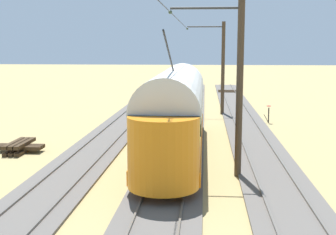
{
  "coord_description": "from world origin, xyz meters",
  "views": [
    {
      "loc": [
        -1.42,
        23.43,
        5.39
      ],
      "look_at": [
        0.44,
        0.39,
        1.76
      ],
      "focal_mm": 48.63,
      "sensor_mm": 36.0,
      "label": 1
    }
  ],
  "objects_px": {
    "switch_stand": "(268,113)",
    "spare_tie_stack": "(20,147)",
    "catenary_pole_foreground": "(222,66)",
    "vintage_streetcar": "(176,109)",
    "catenary_pole_mid_near": "(238,85)"
  },
  "relations": [
    {
      "from": "switch_stand",
      "to": "spare_tie_stack",
      "type": "relative_size",
      "value": 0.51
    },
    {
      "from": "catenary_pole_foreground",
      "to": "switch_stand",
      "type": "height_order",
      "value": "catenary_pole_foreground"
    },
    {
      "from": "vintage_streetcar",
      "to": "catenary_pole_mid_near",
      "type": "height_order",
      "value": "catenary_pole_mid_near"
    },
    {
      "from": "catenary_pole_foreground",
      "to": "catenary_pole_mid_near",
      "type": "bearing_deg",
      "value": 90.0
    },
    {
      "from": "catenary_pole_mid_near",
      "to": "switch_stand",
      "type": "distance_m",
      "value": 14.34
    },
    {
      "from": "catenary_pole_mid_near",
      "to": "vintage_streetcar",
      "type": "bearing_deg",
      "value": -55.31
    },
    {
      "from": "switch_stand",
      "to": "catenary_pole_foreground",
      "type": "bearing_deg",
      "value": -51.63
    },
    {
      "from": "catenary_pole_mid_near",
      "to": "spare_tie_stack",
      "type": "relative_size",
      "value": 3.04
    },
    {
      "from": "vintage_streetcar",
      "to": "spare_tie_stack",
      "type": "bearing_deg",
      "value": 3.2
    },
    {
      "from": "switch_stand",
      "to": "catenary_pole_mid_near",
      "type": "bearing_deg",
      "value": 76.82
    },
    {
      "from": "catenary_pole_foreground",
      "to": "spare_tie_stack",
      "type": "xyz_separation_m",
      "value": [
        10.81,
        14.12,
        -3.55
      ]
    },
    {
      "from": "catenary_pole_mid_near",
      "to": "switch_stand",
      "type": "relative_size",
      "value": 5.91
    },
    {
      "from": "catenary_pole_foreground",
      "to": "catenary_pole_mid_near",
      "type": "height_order",
      "value": "same"
    },
    {
      "from": "vintage_streetcar",
      "to": "catenary_pole_foreground",
      "type": "bearing_deg",
      "value": -101.4
    },
    {
      "from": "catenary_pole_mid_near",
      "to": "switch_stand",
      "type": "xyz_separation_m",
      "value": [
        -3.19,
        -13.63,
        -3.12
      ]
    }
  ]
}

